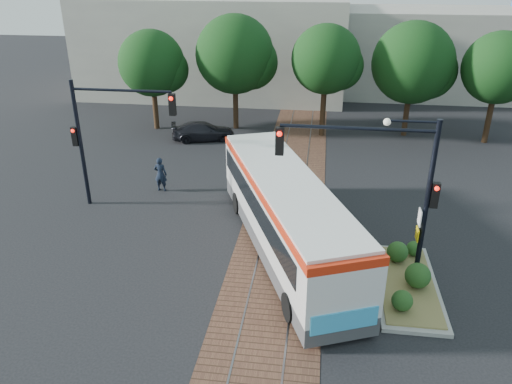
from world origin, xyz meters
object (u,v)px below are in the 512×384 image
Objects in this scene: traffic_island at (407,278)px; signal_pole_left at (102,128)px; officer at (161,174)px; signal_pole_main at (392,178)px; city_bus at (286,211)px; parked_car at (203,131)px.

traffic_island is 0.87× the size of signal_pole_left.
signal_pole_left is 4.01m from officer.
city_bus is at bearing 153.03° from signal_pole_main.
signal_pole_main reaches higher than officer.
traffic_island is 13.21m from officer.
city_bus is 9.34m from signal_pole_left.
signal_pole_main is 1.00× the size of signal_pole_left.
city_bus is 1.97× the size of signal_pole_left.
city_bus is 14.53m from parked_car.
signal_pole_main is 1.48× the size of parked_car.
officer is (-6.72, 4.88, -0.86)m from city_bus.
traffic_island is at bearing -20.36° from signal_pole_left.
city_bus reaches higher than parked_car.
city_bus is 1.97× the size of signal_pole_main.
officer is (1.88, 1.92, -2.97)m from signal_pole_left.
city_bus is at bearing -170.01° from parked_car.
traffic_island is 2.91× the size of officer.
parked_car is at bearing 94.36° from city_bus.
city_bus is 4.73m from signal_pole_main.
city_bus is 6.59× the size of officer.
traffic_island is 0.87× the size of signal_pole_main.
officer is at bearing 146.96° from signal_pole_main.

